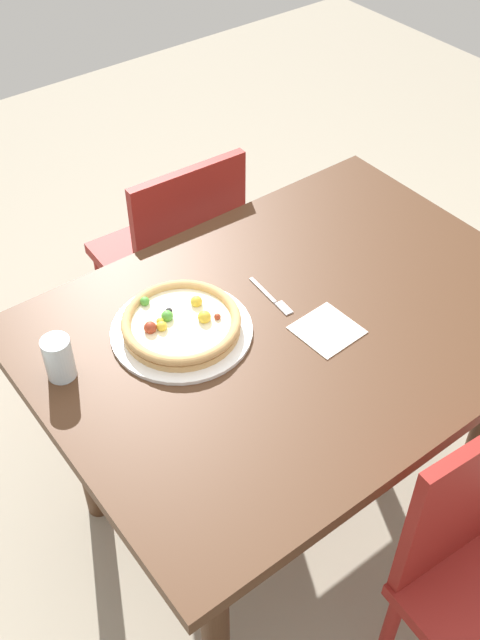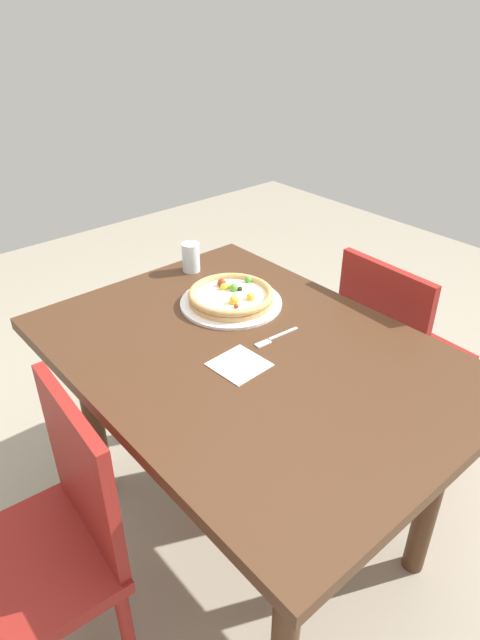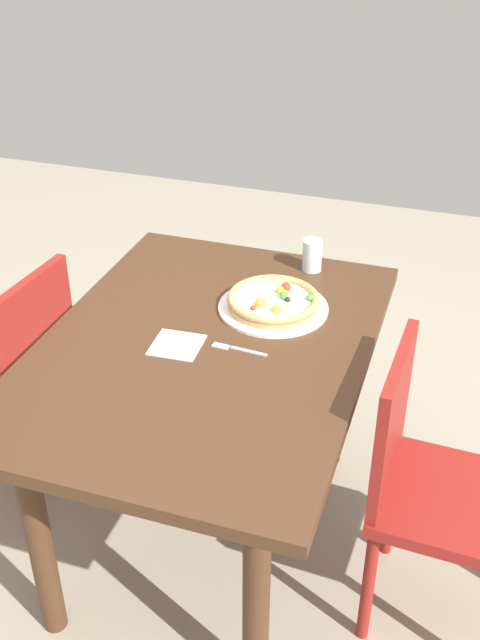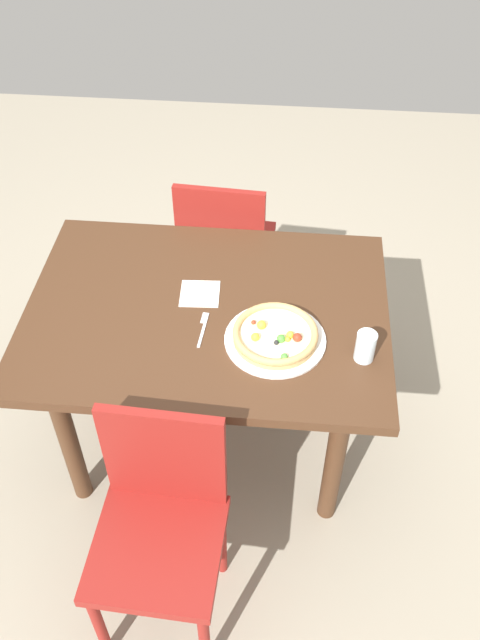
# 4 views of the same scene
# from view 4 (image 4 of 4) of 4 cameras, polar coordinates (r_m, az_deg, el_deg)

# --- Properties ---
(ground_plane) EXTENTS (6.00, 6.00, 0.00)m
(ground_plane) POSITION_cam_4_polar(r_m,az_deg,el_deg) (2.96, -2.31, -9.79)
(ground_plane) COLOR #9E937F
(dining_table) EXTENTS (1.28, 0.93, 0.77)m
(dining_table) POSITION_cam_4_polar(r_m,az_deg,el_deg) (2.45, -2.75, -0.85)
(dining_table) COLOR #472B19
(dining_table) RESTS_ON ground
(chair_near) EXTENTS (0.42, 0.42, 0.89)m
(chair_near) POSITION_cam_4_polar(r_m,az_deg,el_deg) (2.20, -6.74, -16.62)
(chair_near) COLOR maroon
(chair_near) RESTS_ON ground
(chair_far) EXTENTS (0.43, 0.43, 0.89)m
(chair_far) POSITION_cam_4_polar(r_m,az_deg,el_deg) (3.06, -1.25, 6.07)
(chair_far) COLOR maroon
(chair_far) RESTS_ON ground
(plate) EXTENTS (0.34, 0.34, 0.01)m
(plate) POSITION_cam_4_polar(r_m,az_deg,el_deg) (2.26, 2.99, -1.67)
(plate) COLOR white
(plate) RESTS_ON dining_table
(pizza) EXTENTS (0.29, 0.29, 0.05)m
(pizza) POSITION_cam_4_polar(r_m,az_deg,el_deg) (2.24, 3.02, -1.24)
(pizza) COLOR tan
(pizza) RESTS_ON plate
(fork) EXTENTS (0.03, 0.17, 0.00)m
(fork) POSITION_cam_4_polar(r_m,az_deg,el_deg) (2.31, -3.10, -0.57)
(fork) COLOR silver
(fork) RESTS_ON dining_table
(drinking_glass) EXTENTS (0.07, 0.07, 0.11)m
(drinking_glass) POSITION_cam_4_polar(r_m,az_deg,el_deg) (2.21, 10.57, -2.22)
(drinking_glass) COLOR silver
(drinking_glass) RESTS_ON dining_table
(napkin) EXTENTS (0.15, 0.15, 0.00)m
(napkin) POSITION_cam_4_polar(r_m,az_deg,el_deg) (2.43, -3.42, 2.24)
(napkin) COLOR white
(napkin) RESTS_ON dining_table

